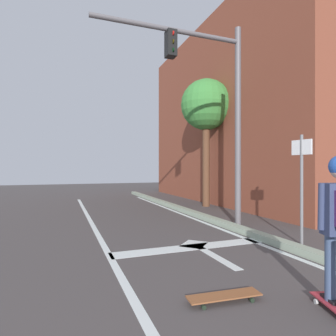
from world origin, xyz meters
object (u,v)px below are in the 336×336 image
spare_skateboard (224,296)px  street_sign_post (302,173)px  roadside_tree (206,107)px  traffic_signal_mast (211,90)px

spare_skateboard → street_sign_post: street_sign_post is taller
spare_skateboard → roadside_tree: bearing=63.1°
spare_skateboard → traffic_signal_mast: 5.38m
traffic_signal_mast → roadside_tree: size_ratio=1.05×
street_sign_post → spare_skateboard: bearing=-150.9°
spare_skateboard → traffic_signal_mast: traffic_signal_mast is taller
spare_skateboard → street_sign_post: (2.74, 1.53, 1.37)m
street_sign_post → roadside_tree: size_ratio=0.43×
street_sign_post → traffic_signal_mast: bearing=112.1°
traffic_signal_mast → street_sign_post: (0.86, -2.11, -2.11)m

